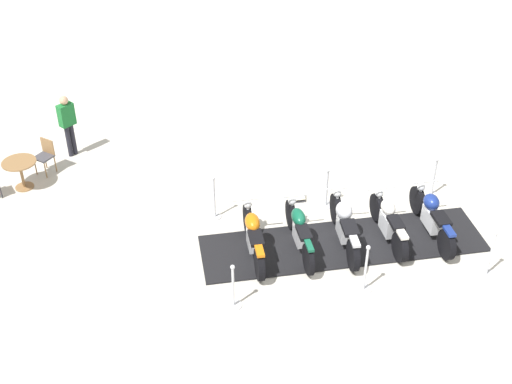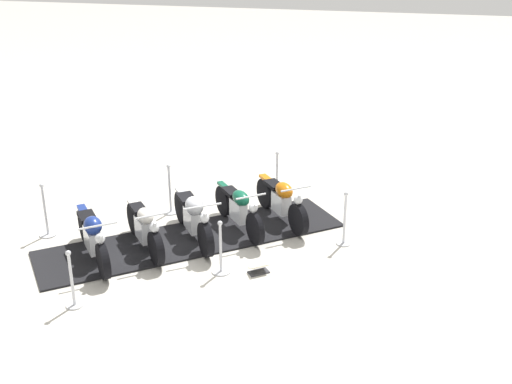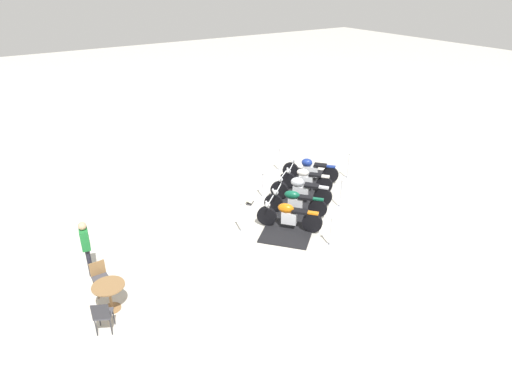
{
  "view_description": "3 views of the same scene",
  "coord_description": "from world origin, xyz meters",
  "px_view_note": "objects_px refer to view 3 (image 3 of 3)",
  "views": [
    {
      "loc": [
        10.65,
        4.06,
        9.18
      ],
      "look_at": [
        0.16,
        -2.09,
        0.74
      ],
      "focal_mm": 46.89,
      "sensor_mm": 36.0,
      "label": 1
    },
    {
      "loc": [
        -10.58,
        -4.15,
        5.71
      ],
      "look_at": [
        0.64,
        -1.12,
        0.9
      ],
      "focal_mm": 44.21,
      "sensor_mm": 36.0,
      "label": 2
    },
    {
      "loc": [
        11.29,
        -9.39,
        7.72
      ],
      "look_at": [
        -0.03,
        -1.94,
        0.94
      ],
      "focal_mm": 31.37,
      "sensor_mm": 36.0,
      "label": 3
    }
  ],
  "objects_px": {
    "motorcycle_cream": "(305,180)",
    "stanchion_left_mid": "(341,199)",
    "stanchion_left_front": "(348,171)",
    "cafe_chair_across_table": "(100,276)",
    "motorcycle_chrome": "(300,189)",
    "motorcycle_copper": "(288,216)",
    "cafe_chair_near_table": "(102,314)",
    "stanchion_right_mid": "(263,190)",
    "motorcycle_navy": "(310,169)",
    "motorcycle_forest": "(294,202)",
    "stanchion_right_rear": "(241,221)",
    "stanchion_right_front": "(279,163)",
    "info_placard": "(250,202)",
    "cafe_table": "(109,291)",
    "stanchion_left_rear": "(331,237)",
    "bystander_person": "(86,244)"
  },
  "relations": [
    {
      "from": "motorcycle_forest",
      "to": "info_placard",
      "type": "bearing_deg",
      "value": -13.33
    },
    {
      "from": "stanchion_right_rear",
      "to": "cafe_table",
      "type": "height_order",
      "value": "stanchion_right_rear"
    },
    {
      "from": "motorcycle_forest",
      "to": "motorcycle_navy",
      "type": "bearing_deg",
      "value": -90.99
    },
    {
      "from": "motorcycle_navy",
      "to": "stanchion_left_front",
      "type": "bearing_deg",
      "value": -156.95
    },
    {
      "from": "stanchion_right_mid",
      "to": "info_placard",
      "type": "bearing_deg",
      "value": -77.07
    },
    {
      "from": "motorcycle_copper",
      "to": "stanchion_left_mid",
      "type": "relative_size",
      "value": 1.56
    },
    {
      "from": "motorcycle_cream",
      "to": "bystander_person",
      "type": "xyz_separation_m",
      "value": [
        0.83,
        -8.37,
        0.54
      ]
    },
    {
      "from": "stanchion_left_front",
      "to": "motorcycle_cream",
      "type": "bearing_deg",
      "value": -91.79
    },
    {
      "from": "motorcycle_navy",
      "to": "motorcycle_cream",
      "type": "height_order",
      "value": "motorcycle_navy"
    },
    {
      "from": "info_placard",
      "to": "motorcycle_forest",
      "type": "bearing_deg",
      "value": -102.44
    },
    {
      "from": "stanchion_right_mid",
      "to": "cafe_chair_across_table",
      "type": "distance_m",
      "value": 7.02
    },
    {
      "from": "motorcycle_navy",
      "to": "stanchion_right_rear",
      "type": "height_order",
      "value": "stanchion_right_rear"
    },
    {
      "from": "motorcycle_navy",
      "to": "motorcycle_forest",
      "type": "bearing_deg",
      "value": 89.53
    },
    {
      "from": "cafe_table",
      "to": "bystander_person",
      "type": "distance_m",
      "value": 1.8
    },
    {
      "from": "stanchion_right_mid",
      "to": "stanchion_right_front",
      "type": "bearing_deg",
      "value": 130.39
    },
    {
      "from": "motorcycle_chrome",
      "to": "stanchion_right_rear",
      "type": "distance_m",
      "value": 2.97
    },
    {
      "from": "cafe_chair_near_table",
      "to": "bystander_person",
      "type": "bearing_deg",
      "value": 19.73
    },
    {
      "from": "stanchion_right_mid",
      "to": "cafe_chair_across_table",
      "type": "height_order",
      "value": "stanchion_right_mid"
    },
    {
      "from": "motorcycle_navy",
      "to": "motorcycle_chrome",
      "type": "xyz_separation_m",
      "value": [
        1.27,
        -1.5,
        0.02
      ]
    },
    {
      "from": "stanchion_left_front",
      "to": "stanchion_left_rear",
      "type": "height_order",
      "value": "stanchion_left_front"
    },
    {
      "from": "stanchion_right_mid",
      "to": "cafe_chair_across_table",
      "type": "bearing_deg",
      "value": -71.7
    },
    {
      "from": "stanchion_left_mid",
      "to": "stanchion_left_front",
      "type": "distance_m",
      "value": 2.61
    },
    {
      "from": "motorcycle_navy",
      "to": "motorcycle_forest",
      "type": "xyz_separation_m",
      "value": [
        1.91,
        -2.25,
        0.02
      ]
    },
    {
      "from": "motorcycle_cream",
      "to": "cafe_chair_across_table",
      "type": "xyz_separation_m",
      "value": [
        1.75,
        -8.33,
        0.04
      ]
    },
    {
      "from": "stanchion_right_mid",
      "to": "stanchion_left_rear",
      "type": "xyz_separation_m",
      "value": [
        3.9,
        -0.11,
        0.02
      ]
    },
    {
      "from": "motorcycle_navy",
      "to": "cafe_chair_near_table",
      "type": "distance_m",
      "value": 10.24
    },
    {
      "from": "motorcycle_cream",
      "to": "cafe_chair_across_table",
      "type": "bearing_deg",
      "value": 60.66
    },
    {
      "from": "motorcycle_copper",
      "to": "cafe_chair_across_table",
      "type": "distance_m",
      "value": 6.08
    },
    {
      "from": "motorcycle_forest",
      "to": "stanchion_left_front",
      "type": "xyz_separation_m",
      "value": [
        -1.2,
        3.7,
        -0.17
      ]
    },
    {
      "from": "motorcycle_cream",
      "to": "stanchion_left_mid",
      "type": "bearing_deg",
      "value": 145.41
    },
    {
      "from": "stanchion_right_mid",
      "to": "cafe_chair_near_table",
      "type": "bearing_deg",
      "value": -61.95
    },
    {
      "from": "motorcycle_chrome",
      "to": "cafe_chair_across_table",
      "type": "xyz_separation_m",
      "value": [
        1.12,
        -7.58,
        -0.0
      ]
    },
    {
      "from": "cafe_table",
      "to": "info_placard",
      "type": "bearing_deg",
      "value": 115.58
    },
    {
      "from": "stanchion_left_front",
      "to": "cafe_chair_near_table",
      "type": "bearing_deg",
      "value": -73.49
    },
    {
      "from": "stanchion_right_rear",
      "to": "cafe_chair_near_table",
      "type": "relative_size",
      "value": 1.22
    },
    {
      "from": "stanchion_left_mid",
      "to": "info_placard",
      "type": "relative_size",
      "value": 2.76
    },
    {
      "from": "motorcycle_chrome",
      "to": "motorcycle_copper",
      "type": "xyz_separation_m",
      "value": [
        1.28,
        -1.5,
        -0.02
      ]
    },
    {
      "from": "motorcycle_navy",
      "to": "motorcycle_chrome",
      "type": "relative_size",
      "value": 0.94
    },
    {
      "from": "stanchion_right_front",
      "to": "cafe_chair_near_table",
      "type": "bearing_deg",
      "value": -58.92
    },
    {
      "from": "stanchion_left_rear",
      "to": "bystander_person",
      "type": "height_order",
      "value": "bystander_person"
    },
    {
      "from": "stanchion_right_front",
      "to": "stanchion_left_front",
      "type": "bearing_deg",
      "value": 40.39
    },
    {
      "from": "bystander_person",
      "to": "stanchion_right_front",
      "type": "bearing_deg",
      "value": 29.77
    },
    {
      "from": "motorcycle_forest",
      "to": "motorcycle_copper",
      "type": "xyz_separation_m",
      "value": [
        0.64,
        -0.75,
        -0.01
      ]
    },
    {
      "from": "motorcycle_navy",
      "to": "cafe_table",
      "type": "height_order",
      "value": "motorcycle_navy"
    },
    {
      "from": "motorcycle_cream",
      "to": "cafe_chair_near_table",
      "type": "distance_m",
      "value": 9.31
    },
    {
      "from": "motorcycle_chrome",
      "to": "stanchion_right_rear",
      "type": "xyz_separation_m",
      "value": [
        0.61,
        -2.91,
        -0.11
      ]
    },
    {
      "from": "motorcycle_chrome",
      "to": "motorcycle_copper",
      "type": "height_order",
      "value": "motorcycle_chrome"
    },
    {
      "from": "motorcycle_copper",
      "to": "stanchion_right_rear",
      "type": "height_order",
      "value": "stanchion_right_rear"
    },
    {
      "from": "stanchion_left_mid",
      "to": "stanchion_left_rear",
      "type": "xyz_separation_m",
      "value": [
        1.69,
        -1.99,
        -0.02
      ]
    },
    {
      "from": "motorcycle_cream",
      "to": "cafe_table",
      "type": "height_order",
      "value": "motorcycle_cream"
    }
  ]
}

